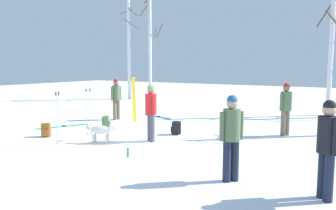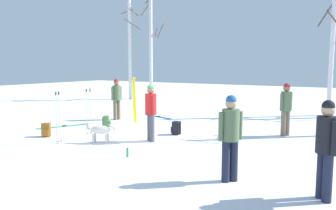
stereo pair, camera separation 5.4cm
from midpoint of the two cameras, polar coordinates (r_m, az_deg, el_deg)
ground_plane at (r=9.34m, az=-6.32°, el=-7.40°), size 60.00×60.00×0.00m
person_0 at (r=6.25m, az=25.49°, el=-5.93°), size 0.36×0.43×1.72m
person_1 at (r=10.03m, az=-2.79°, el=-0.69°), size 0.44×0.34×1.72m
person_2 at (r=11.46m, az=19.53°, el=-0.13°), size 0.34×0.47×1.72m
person_3 at (r=14.19m, az=-8.60°, el=1.45°), size 0.34×0.51×1.72m
person_4 at (r=6.67m, az=10.78°, el=-4.61°), size 0.36×0.43×1.72m
dog at (r=10.05m, az=-11.48°, el=-4.22°), size 0.84×0.44×0.57m
ski_pair_planted_0 at (r=13.45m, az=-5.62°, el=0.87°), size 0.11×0.17×1.82m
ski_pair_lying_0 at (r=14.91m, az=-1.65°, el=-1.98°), size 1.66×0.65×0.05m
ski_pair_lying_1 at (r=13.14m, az=-17.23°, el=-3.48°), size 0.96×1.81×0.05m
ski_poles_0 at (r=10.23m, az=-18.00°, el=-1.82°), size 0.07×0.21×1.52m
ski_poles_1 at (r=11.20m, az=-13.18°, el=-0.93°), size 0.07×0.27×1.53m
backpack_0 at (r=11.11m, az=1.53°, el=-3.95°), size 0.29×0.26×0.44m
backpack_1 at (r=12.49m, az=-10.28°, el=-2.86°), size 0.34×0.34×0.44m
backpack_2 at (r=11.46m, az=-19.85°, el=-4.03°), size 0.34×0.34×0.44m
water_bottle_0 at (r=8.52m, az=-6.71°, el=-8.05°), size 0.07×0.07×0.23m
birch_tree_0 at (r=22.78m, az=-6.43°, el=10.07°), size 1.42×1.41×7.01m
birch_tree_1 at (r=22.83m, az=-2.83°, el=10.46°), size 1.68×1.58×7.16m
birch_tree_2 at (r=16.88m, az=26.22°, el=9.15°), size 1.33×1.30×6.03m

